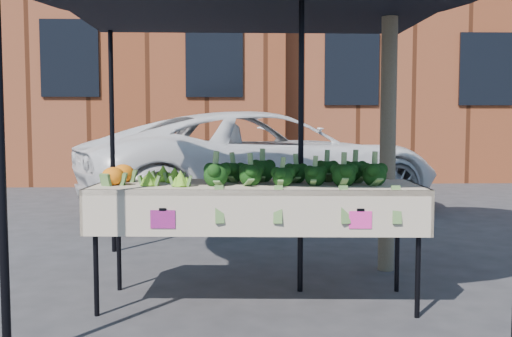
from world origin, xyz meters
name	(u,v)px	position (x,y,z in m)	size (l,w,h in m)	color
ground	(243,298)	(0.00, 0.00, 0.00)	(90.00, 90.00, 0.00)	#2A2A2D
table	(257,244)	(0.11, -0.13, 0.45)	(2.44, 0.92, 0.90)	beige
canopy	(256,121)	(0.11, 0.24, 1.37)	(3.16, 3.16, 2.74)	black
broccoli_heap	(294,169)	(0.38, -0.11, 1.01)	(1.34, 0.54, 0.22)	black
romanesco_cluster	(167,172)	(-0.56, -0.10, 0.99)	(0.40, 0.54, 0.17)	#87BE38
cauliflower_pair	(118,173)	(-0.93, -0.07, 0.98)	(0.20, 0.40, 0.15)	orange
vehicle	(263,30)	(0.36, 4.41, 2.75)	(2.53, 1.53, 5.49)	white
street_tree	(390,40)	(1.33, 0.82, 2.09)	(2.13, 2.13, 4.19)	#1E4C14
building_left	(54,8)	(-5.00, 12.00, 4.50)	(12.00, 8.00, 9.00)	brown
building_right	(480,23)	(7.00, 12.50, 4.25)	(12.00, 8.00, 8.50)	brown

